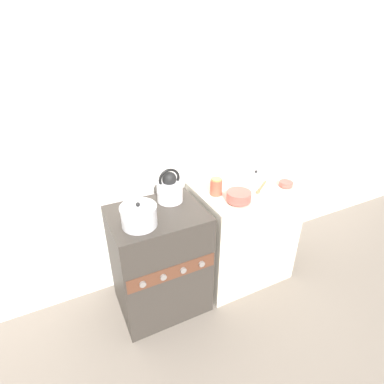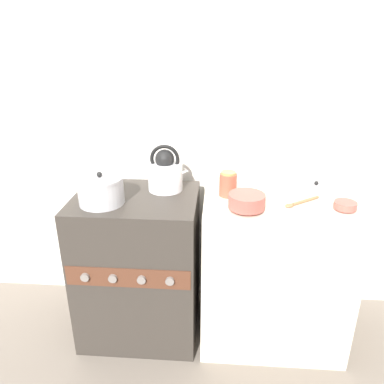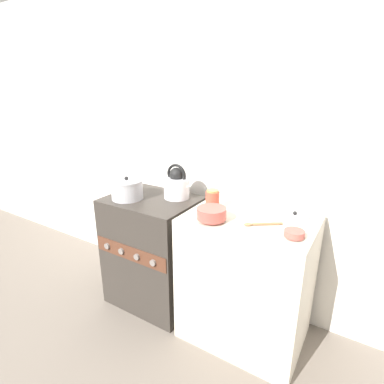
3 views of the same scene
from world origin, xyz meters
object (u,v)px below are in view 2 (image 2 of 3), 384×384
Objects in this scene: kettle at (165,173)px; enamel_bowl at (247,201)px; storage_jar at (228,184)px; loose_pot_lid at (316,186)px; cooking_pot at (101,190)px; stove at (139,266)px; small_ceramic_bowl at (345,205)px.

enamel_bowl is at bearing -31.01° from kettle.
storage_jar is (0.34, -0.08, -0.02)m from kettle.
loose_pot_lid is (0.84, 0.08, -0.08)m from kettle.
enamel_bowl is at bearing -3.91° from cooking_pot.
stove is at bearing -176.20° from storage_jar.
stove is at bearing -168.84° from loose_pot_lid.
cooking_pot is 1.21m from small_ceramic_bowl.
enamel_bowl reaches higher than stove.
enamel_bowl is 0.20m from storage_jar.
cooking_pot reaches higher than stove.
loose_pot_lid is at bearing 5.45° from kettle.
small_ceramic_bowl is (1.21, -0.01, -0.04)m from cooking_pot.
stove is 1.11m from loose_pot_lid.
enamel_bowl is (0.43, -0.26, -0.04)m from kettle.
storage_jar is 0.53m from loose_pot_lid.
stove is 4.99× the size of loose_pot_lid.
kettle is (0.15, 0.12, 0.54)m from stove.
storage_jar is at bearing -13.61° from kettle.
loose_pot_lid is at bearing 14.19° from cooking_pot.
stove is 0.78m from enamel_bowl.
cooking_pot is at bearing 179.53° from small_ceramic_bowl.
stove is 8.11× the size of small_ceramic_bowl.
storage_jar reaches higher than loose_pot_lid.
enamel_bowl is at bearing -175.25° from small_ceramic_bowl.
enamel_bowl is 1.01× the size of loose_pot_lid.
kettle reaches higher than enamel_bowl.
loose_pot_lid is at bearing 18.09° from storage_jar.
stove is 3.39× the size of kettle.
small_ceramic_bowl is 0.81× the size of storage_jar.
small_ceramic_bowl is (0.48, 0.04, -0.02)m from enamel_bowl.
cooking_pot reaches higher than small_ceramic_bowl.
storage_jar is (-0.57, 0.14, 0.04)m from small_ceramic_bowl.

